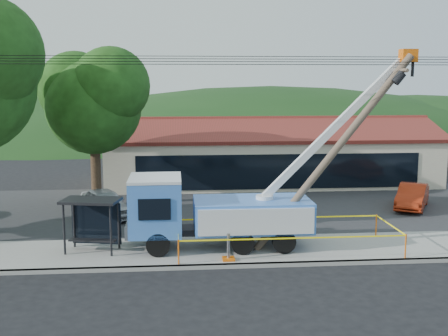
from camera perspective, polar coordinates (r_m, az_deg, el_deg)
ground at (r=19.99m, az=2.70°, el=-12.01°), size 120.00×120.00×0.00m
curb at (r=21.92m, az=1.96°, el=-9.87°), size 60.00×0.25×0.15m
sidewalk at (r=23.71m, az=1.40°, el=-8.40°), size 60.00×4.00×0.15m
parking_lot at (r=31.41m, az=-0.22°, el=-4.12°), size 60.00×12.00×0.10m
strip_mall at (r=39.38m, az=4.62°, el=1.22°), size 22.50×8.53×4.67m
tree_lot at (r=31.83m, az=-13.14°, el=7.02°), size 6.30×5.60×8.94m
hill_west at (r=74.89m, az=-14.55°, el=3.16°), size 78.40×56.00×28.00m
hill_center at (r=74.90m, az=4.69°, el=3.42°), size 89.60×64.00×32.00m
hill_east at (r=80.69m, az=18.86°, el=3.36°), size 72.80×52.00×26.00m
utility_truck at (r=23.57m, az=-0.88°, el=-4.22°), size 11.94×4.09×8.23m
leaning_pole at (r=23.54m, az=11.73°, el=2.39°), size 6.51×1.75×8.17m
bus_shelter at (r=23.74m, az=-13.21°, el=-4.43°), size 2.52×1.83×2.21m
caution_tape at (r=23.71m, az=6.31°, el=-6.49°), size 9.04×3.35×0.97m
car_silver at (r=29.99m, az=-11.95°, el=-5.04°), size 3.46×4.56×1.45m
car_red at (r=32.98m, az=18.51°, el=-4.05°), size 3.26×4.24×1.34m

